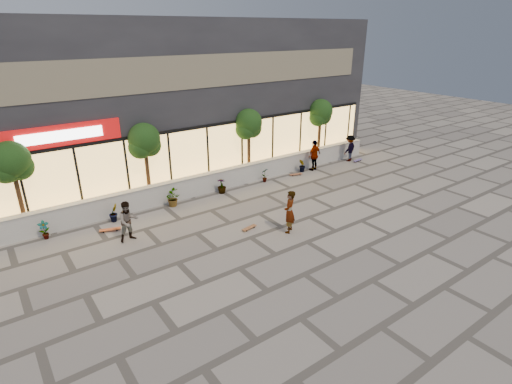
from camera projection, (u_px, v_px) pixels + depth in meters
ground at (307, 242)px, 16.09m from camera, size 80.00×80.00×0.00m
planter_wall at (218, 180)px, 21.14m from camera, size 22.00×0.42×1.04m
retail_building at (169, 96)px, 23.83m from camera, size 24.00×9.17×8.50m
shrub_a at (44, 230)px, 16.17m from camera, size 0.43×0.29×0.81m
shrub_b at (114, 213)px, 17.69m from camera, size 0.57×0.57×0.81m
shrub_c at (172, 198)px, 19.20m from camera, size 0.68×0.77×0.81m
shrub_d at (222, 186)px, 20.72m from camera, size 0.64×0.64×0.81m
shrub_e at (265, 175)px, 22.23m from camera, size 0.46×0.35×0.81m
shrub_f at (302, 166)px, 23.74m from camera, size 0.55×0.57×0.81m
tree_west at (12, 164)px, 15.86m from camera, size 1.60×1.50×3.92m
tree_midwest at (144, 143)px, 18.83m from camera, size 1.60×1.50×3.92m
tree_mideast at (249, 126)px, 22.07m from camera, size 1.60×1.50×3.92m
tree_east at (320, 114)px, 25.05m from camera, size 1.60×1.50×3.92m
skater_center at (289, 212)px, 16.56m from camera, size 0.81×0.76×1.85m
skater_left at (128, 221)px, 15.93m from camera, size 0.86×0.69×1.69m
skater_right_near at (314, 155)px, 23.86m from camera, size 1.16×0.64×1.87m
skater_right_far at (350, 148)px, 25.58m from camera, size 1.22×0.88×1.69m
skateboard_center at (249, 228)px, 17.08m from camera, size 0.78×0.33×0.09m
skateboard_left at (110, 229)px, 16.91m from camera, size 0.89×0.47×0.10m
skateboard_right_near at (296, 174)px, 23.30m from camera, size 0.79×0.41×0.09m
skateboard_right_far at (358, 160)px, 25.77m from camera, size 0.85×0.34×0.10m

